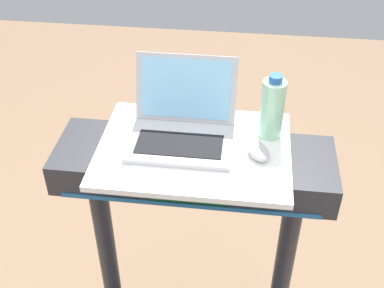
# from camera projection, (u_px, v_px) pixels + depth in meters

# --- Properties ---
(desk_board) EXTENTS (0.61, 0.45, 0.02)m
(desk_board) POSITION_uv_depth(u_px,v_px,m) (194.00, 149.00, 1.57)
(desk_board) COLOR white
(desk_board) RESTS_ON treadmill_base
(laptop) EXTENTS (0.33, 0.29, 0.23)m
(laptop) POSITION_uv_depth(u_px,v_px,m) (182.00, 125.00, 1.58)
(laptop) COLOR #B7B7BC
(laptop) RESTS_ON desk_board
(computer_mouse) EXTENTS (0.10, 0.12, 0.03)m
(computer_mouse) POSITION_uv_depth(u_px,v_px,m) (258.00, 151.00, 1.52)
(computer_mouse) COLOR #B2B2B7
(computer_mouse) RESTS_ON desk_board
(water_bottle) EXTENTS (0.08, 0.08, 0.22)m
(water_bottle) POSITION_uv_depth(u_px,v_px,m) (272.00, 108.00, 1.56)
(water_bottle) COLOR #9EDBB2
(water_bottle) RESTS_ON desk_board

